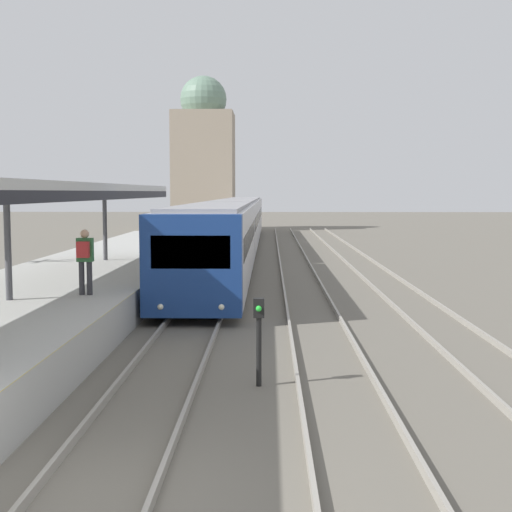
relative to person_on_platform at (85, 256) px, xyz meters
The scene contains 8 objects.
ground_plane 10.57m from the person_on_platform, 75.43° to the right, with size 240.00×240.00×0.00m, color #666056.
track_platform_line 10.56m from the person_on_platform, 75.43° to the right, with size 1.51×120.00×0.15m.
track_middle_line 11.82m from the person_on_platform, 59.51° to the right, with size 1.50×120.00×0.15m.
platform_canopy 2.51m from the person_on_platform, 151.47° to the right, with size 4.00×25.39×2.84m.
person_on_platform is the anchor object (origin of this frame).
train_near 23.97m from the person_on_platform, 83.74° to the left, with size 2.69×46.38×3.11m.
signal_post_near 6.74m from the person_on_platform, 47.84° to the right, with size 0.20×0.21×1.64m.
distant_domed_building 49.53m from the person_on_platform, 91.74° to the left, with size 5.62×5.62×14.32m.
Camera 1 is at (2.06, -7.79, 3.58)m, focal length 50.00 mm.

